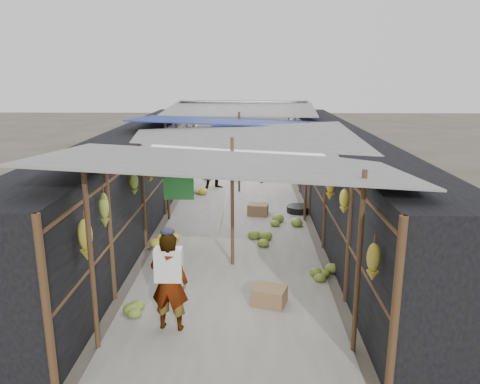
# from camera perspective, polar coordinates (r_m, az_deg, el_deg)

# --- Properties ---
(ground) EXTENTS (80.00, 80.00, 0.00)m
(ground) POSITION_cam_1_polar(r_m,az_deg,el_deg) (6.97, -1.85, -18.64)
(ground) COLOR #6B6356
(ground) RESTS_ON ground
(aisle_slab) EXTENTS (3.60, 16.00, 0.02)m
(aisle_slab) POSITION_cam_1_polar(r_m,az_deg,el_deg) (12.91, -0.35, -2.69)
(aisle_slab) COLOR #9E998E
(aisle_slab) RESTS_ON ground
(stall_left) EXTENTS (1.40, 15.00, 2.30)m
(stall_left) POSITION_cam_1_polar(r_m,az_deg,el_deg) (12.98, -12.37, 2.26)
(stall_left) COLOR black
(stall_left) RESTS_ON ground
(stall_right) EXTENTS (1.40, 15.00, 2.30)m
(stall_right) POSITION_cam_1_polar(r_m,az_deg,el_deg) (12.84, 11.79, 2.16)
(stall_right) COLOR black
(stall_right) RESTS_ON ground
(crate_near) EXTENTS (0.64, 0.57, 0.32)m
(crate_near) POSITION_cam_1_polar(r_m,az_deg,el_deg) (8.03, 3.61, -12.56)
(crate_near) COLOR #866144
(crate_near) RESTS_ON ground
(crate_mid) EXTENTS (0.59, 0.50, 0.32)m
(crate_mid) POSITION_cam_1_polar(r_m,az_deg,el_deg) (12.77, 2.19, -2.18)
(crate_mid) COLOR #866144
(crate_mid) RESTS_ON ground
(crate_back) EXTENTS (0.45, 0.39, 0.26)m
(crate_back) POSITION_cam_1_polar(r_m,az_deg,el_deg) (17.07, -0.34, 1.97)
(crate_back) COLOR #866144
(crate_back) RESTS_ON ground
(black_basin) EXTENTS (0.65, 0.65, 0.20)m
(black_basin) POSITION_cam_1_polar(r_m,az_deg,el_deg) (13.12, 7.12, -2.12)
(black_basin) COLOR black
(black_basin) RESTS_ON ground
(vendor_elderly) EXTENTS (0.61, 0.44, 1.55)m
(vendor_elderly) POSITION_cam_1_polar(r_m,az_deg,el_deg) (7.15, -8.61, -10.78)
(vendor_elderly) COLOR white
(vendor_elderly) RESTS_ON ground
(shopper_blue) EXTENTS (0.99, 0.90, 1.64)m
(shopper_blue) POSITION_cam_1_polar(r_m,az_deg,el_deg) (15.61, -2.94, 3.37)
(shopper_blue) COLOR #213DA5
(shopper_blue) RESTS_ON ground
(vendor_seated) EXTENTS (0.39, 0.58, 0.83)m
(vendor_seated) POSITION_cam_1_polar(r_m,az_deg,el_deg) (16.45, 2.56, 2.50)
(vendor_seated) COLOR #4D4642
(vendor_seated) RESTS_ON ground
(market_canopy) EXTENTS (5.62, 15.20, 2.77)m
(market_canopy) POSITION_cam_1_polar(r_m,az_deg,el_deg) (12.75, -0.21, 8.10)
(market_canopy) COLOR brown
(market_canopy) RESTS_ON ground
(hanging_bananas) EXTENTS (3.95, 13.53, 0.78)m
(hanging_bananas) POSITION_cam_1_polar(r_m,az_deg,el_deg) (12.17, -0.75, 4.34)
(hanging_bananas) COLOR gold
(hanging_bananas) RESTS_ON ground
(floor_bananas) EXTENTS (3.90, 10.33, 0.33)m
(floor_bananas) POSITION_cam_1_polar(r_m,az_deg,el_deg) (11.17, -1.40, -4.72)
(floor_bananas) COLOR olive
(floor_bananas) RESTS_ON ground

